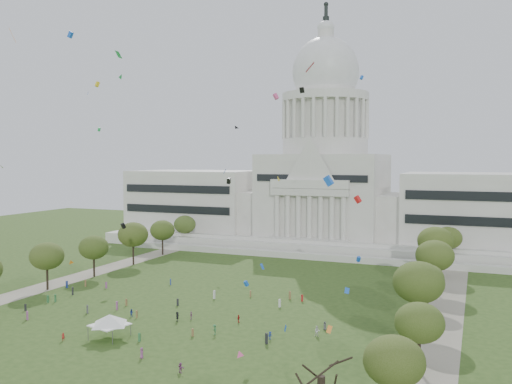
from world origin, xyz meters
name	(u,v)px	position (x,y,z in m)	size (l,w,h in m)	color
ground	(166,332)	(0.00, 0.00, 0.00)	(400.00, 400.00, 0.00)	#2D4919
capitol	(324,186)	(0.00, 113.59, 22.30)	(160.00, 64.50, 91.30)	silver
path_left	(73,278)	(-48.00, 30.00, 0.02)	(8.00, 160.00, 0.04)	gray
path_right	(443,317)	(48.00, 30.00, 0.02)	(8.00, 160.00, 0.04)	gray
row_tree_r_0	(394,361)	(44.94, -19.59, 7.75)	(7.67, 7.67, 10.91)	black
row_tree_r_1	(419,323)	(46.22, -1.75, 7.66)	(7.58, 7.58, 10.78)	black
row_tree_l_2	(47,256)	(-45.04, 17.30, 8.51)	(8.42, 8.42, 11.97)	black
row_tree_r_2	(419,282)	(44.17, 17.44, 9.66)	(9.55, 9.55, 13.58)	black
row_tree_l_3	(94,247)	(-44.09, 33.92, 8.21)	(8.12, 8.12, 11.55)	black
row_tree_r_3	(427,278)	(44.40, 34.48, 7.08)	(7.01, 7.01, 9.98)	black
row_tree_l_4	(133,235)	(-44.08, 52.42, 9.39)	(9.29, 9.29, 13.21)	black
row_tree_r_4	(435,256)	(44.76, 50.04, 9.29)	(9.19, 9.19, 13.06)	black
row_tree_l_5	(162,230)	(-45.22, 71.01, 8.42)	(8.33, 8.33, 11.85)	black
row_tree_r_5	(435,241)	(43.49, 70.19, 9.93)	(9.82, 9.82, 13.96)	black
row_tree_l_6	(185,224)	(-46.87, 89.14, 8.27)	(8.19, 8.19, 11.64)	black
row_tree_r_6	(448,238)	(45.96, 88.13, 8.51)	(8.42, 8.42, 11.97)	black
big_bare_tree	(321,370)	(38.00, -28.00, 8.67)	(6.00, 5.00, 12.80)	black
event_tent	(109,319)	(-7.54, -6.96, 3.49)	(9.75, 9.75, 4.50)	#4C4C4C
person_0	(325,326)	(27.54, 12.61, 0.81)	(0.79, 0.52, 1.62)	#4C4C51
person_2	(317,331)	(27.23, 8.36, 0.98)	(0.95, 0.59, 1.96)	silver
person_3	(215,330)	(9.33, 2.00, 0.98)	(1.26, 0.65, 1.96)	#33723F
person_4	(191,315)	(0.46, 8.99, 0.82)	(0.96, 0.52, 1.63)	#994C8C
person_5	(177,317)	(-1.40, 6.69, 0.98)	(1.81, 0.72, 1.95)	#26262B
person_6	(142,353)	(3.55, -13.11, 0.89)	(0.87, 0.57, 1.78)	#994C8C
person_7	(63,337)	(-14.47, -11.24, 0.74)	(0.54, 0.40, 1.48)	#B21E1E
person_8	(131,313)	(-11.91, 5.93, 0.79)	(0.77, 0.48, 1.59)	navy
person_9	(270,335)	(19.78, 3.51, 0.73)	(0.94, 0.49, 1.46)	navy
person_10	(239,319)	(10.34, 10.62, 0.79)	(0.93, 0.51, 1.58)	#B21E1E
person_11	(181,368)	(12.55, -16.00, 0.80)	(1.48, 0.58, 1.59)	#994C8C
distant_crowd	(148,301)	(-13.77, 14.73, 0.87)	(62.56, 40.19, 1.94)	#26262B
kite_swarm	(184,189)	(0.19, 7.11, 26.71)	(77.98, 102.12, 55.50)	blue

